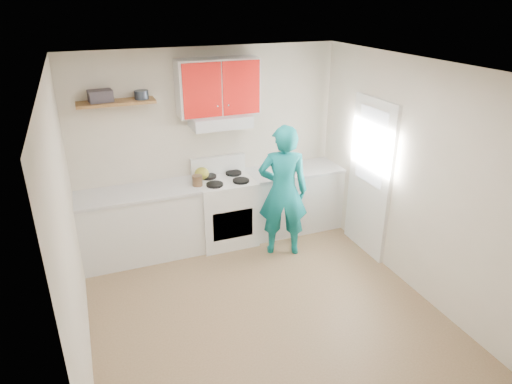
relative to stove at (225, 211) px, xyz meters
name	(u,v)px	position (x,y,z in m)	size (l,w,h in m)	color
floor	(261,307)	(-0.10, -1.57, -0.46)	(3.80, 3.80, 0.00)	brown
ceiling	(263,67)	(-0.10, -1.57, 2.14)	(3.60, 3.80, 0.04)	white
back_wall	(209,146)	(-0.10, 0.32, 0.84)	(3.60, 0.04, 2.60)	beige
front_wall	(374,317)	(-0.10, -3.47, 0.84)	(3.60, 0.04, 2.60)	beige
left_wall	(69,233)	(-1.90, -1.57, 0.84)	(0.04, 3.80, 2.60)	beige
right_wall	(410,177)	(1.70, -1.57, 0.84)	(0.04, 3.80, 2.60)	beige
door	(370,178)	(1.68, -0.88, 0.56)	(0.05, 0.85, 2.05)	white
door_glass	(371,147)	(1.65, -0.88, 0.99)	(0.01, 0.55, 0.95)	white
counter_left	(141,225)	(-1.14, 0.02, -0.01)	(1.52, 0.60, 0.90)	silver
counter_right	(293,199)	(1.04, 0.02, -0.01)	(1.32, 0.60, 0.90)	silver
stove	(225,211)	(0.00, 0.00, 0.00)	(0.76, 0.65, 0.92)	white
range_hood	(220,121)	(0.00, 0.10, 1.24)	(0.76, 0.44, 0.15)	silver
upper_cabinets	(218,87)	(0.00, 0.16, 1.66)	(1.02, 0.33, 0.70)	red
shelf	(116,102)	(-1.25, 0.18, 1.56)	(0.90, 0.30, 0.04)	brown
books	(100,96)	(-1.41, 0.18, 1.65)	(0.27, 0.19, 0.14)	#3C363D
tin	(141,95)	(-0.95, 0.17, 1.63)	(0.17, 0.17, 0.10)	#333D4C
kettle	(202,173)	(-0.27, 0.13, 0.54)	(0.19, 0.19, 0.16)	olive
crock	(197,181)	(-0.39, -0.07, 0.52)	(0.13, 0.13, 0.16)	#503823
cutting_board	(271,173)	(0.68, 0.04, 0.45)	(0.29, 0.21, 0.02)	olive
silicone_mat	(310,168)	(1.29, 0.02, 0.44)	(0.28, 0.23, 0.01)	red
person	(283,191)	(0.61, -0.55, 0.42)	(0.64, 0.42, 1.75)	#0D7478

